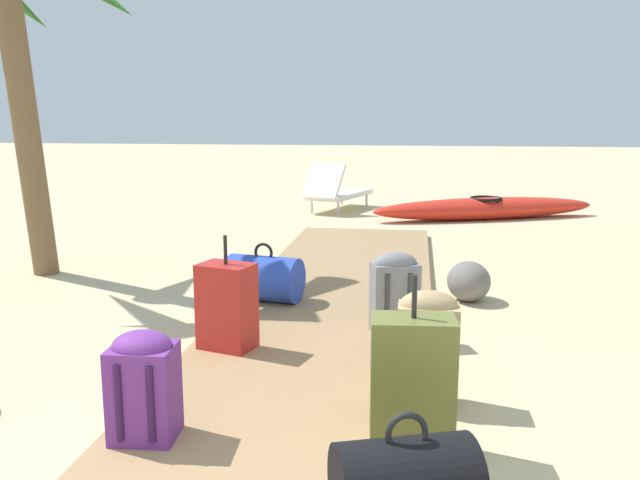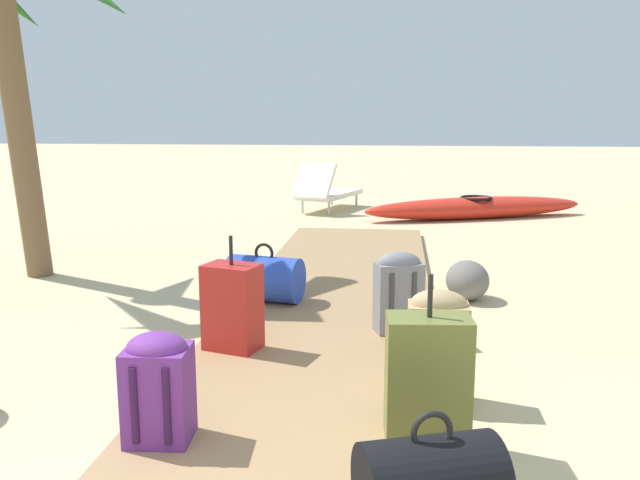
{
  "view_description": "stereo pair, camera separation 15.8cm",
  "coord_description": "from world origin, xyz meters",
  "px_view_note": "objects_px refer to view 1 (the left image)",
  "views": [
    {
      "loc": [
        0.66,
        -1.36,
        1.59
      ],
      "look_at": [
        -0.13,
        4.06,
        0.55
      ],
      "focal_mm": 37.44,
      "sensor_mm": 36.0,
      "label": 1
    },
    {
      "loc": [
        0.5,
        -1.38,
        1.59
      ],
      "look_at": [
        -0.13,
        4.06,
        0.55
      ],
      "focal_mm": 37.44,
      "sensor_mm": 36.0,
      "label": 2
    }
  ],
  "objects_px": {
    "backpack_purple": "(143,382)",
    "duffel_bag_blue": "(264,278)",
    "backpack_grey": "(395,290)",
    "suitcase_red": "(227,306)",
    "lounge_chair": "(336,191)",
    "backpack_tan": "(428,339)",
    "suitcase_olive": "(412,379)",
    "kayak": "(485,208)"
  },
  "relations": [
    {
      "from": "duffel_bag_blue",
      "to": "lounge_chair",
      "type": "bearing_deg",
      "value": 91.06
    },
    {
      "from": "backpack_grey",
      "to": "backpack_purple",
      "type": "height_order",
      "value": "backpack_grey"
    },
    {
      "from": "suitcase_olive",
      "to": "kayak",
      "type": "relative_size",
      "value": 0.22
    },
    {
      "from": "backpack_grey",
      "to": "duffel_bag_blue",
      "type": "bearing_deg",
      "value": 148.81
    },
    {
      "from": "suitcase_olive",
      "to": "duffel_bag_blue",
      "type": "height_order",
      "value": "suitcase_olive"
    },
    {
      "from": "backpack_purple",
      "to": "kayak",
      "type": "xyz_separation_m",
      "value": [
        2.29,
        7.59,
        -0.19
      ]
    },
    {
      "from": "lounge_chair",
      "to": "kayak",
      "type": "xyz_separation_m",
      "value": [
        2.37,
        -0.56,
        -0.16
      ]
    },
    {
      "from": "suitcase_olive",
      "to": "backpack_grey",
      "type": "height_order",
      "value": "suitcase_olive"
    },
    {
      "from": "suitcase_olive",
      "to": "suitcase_red",
      "type": "distance_m",
      "value": 1.62
    },
    {
      "from": "suitcase_olive",
      "to": "duffel_bag_blue",
      "type": "distance_m",
      "value": 2.54
    },
    {
      "from": "suitcase_red",
      "to": "lounge_chair",
      "type": "height_order",
      "value": "suitcase_red"
    },
    {
      "from": "backpack_tan",
      "to": "lounge_chair",
      "type": "distance_m",
      "value": 7.53
    },
    {
      "from": "suitcase_olive",
      "to": "duffel_bag_blue",
      "type": "relative_size",
      "value": 1.21
    },
    {
      "from": "backpack_tan",
      "to": "duffel_bag_blue",
      "type": "bearing_deg",
      "value": 128.36
    },
    {
      "from": "suitcase_olive",
      "to": "kayak",
      "type": "bearing_deg",
      "value": 82.0
    },
    {
      "from": "backpack_purple",
      "to": "lounge_chair",
      "type": "height_order",
      "value": "lounge_chair"
    },
    {
      "from": "backpack_grey",
      "to": "duffel_bag_blue",
      "type": "distance_m",
      "value": 1.28
    },
    {
      "from": "backpack_grey",
      "to": "kayak",
      "type": "height_order",
      "value": "backpack_grey"
    },
    {
      "from": "backpack_purple",
      "to": "duffel_bag_blue",
      "type": "distance_m",
      "value": 2.4
    },
    {
      "from": "backpack_grey",
      "to": "suitcase_red",
      "type": "bearing_deg",
      "value": -155.84
    },
    {
      "from": "suitcase_olive",
      "to": "lounge_chair",
      "type": "bearing_deg",
      "value": 99.47
    },
    {
      "from": "backpack_tan",
      "to": "suitcase_olive",
      "type": "distance_m",
      "value": 0.59
    },
    {
      "from": "suitcase_olive",
      "to": "backpack_grey",
      "type": "distance_m",
      "value": 1.57
    },
    {
      "from": "backpack_purple",
      "to": "suitcase_olive",
      "type": "bearing_deg",
      "value": 7.66
    },
    {
      "from": "lounge_chair",
      "to": "suitcase_red",
      "type": "bearing_deg",
      "value": -88.95
    },
    {
      "from": "backpack_tan",
      "to": "backpack_purple",
      "type": "relative_size",
      "value": 1.09
    },
    {
      "from": "kayak",
      "to": "backpack_grey",
      "type": "bearing_deg",
      "value": -101.38
    },
    {
      "from": "backpack_grey",
      "to": "lounge_chair",
      "type": "bearing_deg",
      "value": 100.56
    },
    {
      "from": "backpack_tan",
      "to": "lounge_chair",
      "type": "xyz_separation_m",
      "value": [
        -1.41,
        7.4,
        -0.05
      ]
    },
    {
      "from": "backpack_tan",
      "to": "suitcase_red",
      "type": "bearing_deg",
      "value": 158.41
    },
    {
      "from": "suitcase_red",
      "to": "kayak",
      "type": "distance_m",
      "value": 6.72
    },
    {
      "from": "backpack_tan",
      "to": "backpack_purple",
      "type": "xyz_separation_m",
      "value": [
        -1.32,
        -0.75,
        -0.02
      ]
    },
    {
      "from": "duffel_bag_blue",
      "to": "backpack_purple",
      "type": "bearing_deg",
      "value": -90.46
    },
    {
      "from": "backpack_tan",
      "to": "suitcase_red",
      "type": "relative_size",
      "value": 0.76
    },
    {
      "from": "suitcase_olive",
      "to": "lounge_chair",
      "type": "relative_size",
      "value": 0.49
    },
    {
      "from": "duffel_bag_blue",
      "to": "suitcase_red",
      "type": "bearing_deg",
      "value": -89.02
    },
    {
      "from": "lounge_chair",
      "to": "kayak",
      "type": "distance_m",
      "value": 2.44
    },
    {
      "from": "suitcase_red",
      "to": "kayak",
      "type": "xyz_separation_m",
      "value": [
        2.25,
        6.33,
        -0.19
      ]
    },
    {
      "from": "suitcase_olive",
      "to": "backpack_purple",
      "type": "relative_size",
      "value": 1.52
    },
    {
      "from": "lounge_chair",
      "to": "backpack_purple",
      "type": "bearing_deg",
      "value": -89.38
    },
    {
      "from": "backpack_tan",
      "to": "kayak",
      "type": "bearing_deg",
      "value": 81.98
    },
    {
      "from": "suitcase_olive",
      "to": "backpack_grey",
      "type": "bearing_deg",
      "value": 94.94
    }
  ]
}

